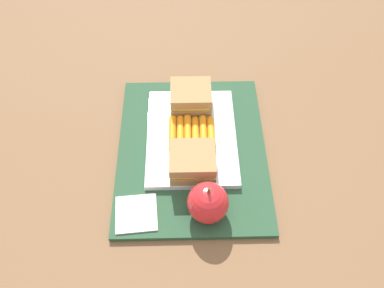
# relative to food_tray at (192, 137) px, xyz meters

# --- Properties ---
(ground_plane) EXTENTS (2.40, 2.40, 0.00)m
(ground_plane) POSITION_rel_food_tray_xyz_m (0.03, 0.00, -0.02)
(ground_plane) COLOR brown
(lunchbag_mat) EXTENTS (0.36, 0.28, 0.01)m
(lunchbag_mat) POSITION_rel_food_tray_xyz_m (0.03, 0.00, -0.01)
(lunchbag_mat) COLOR #284C33
(lunchbag_mat) RESTS_ON ground_plane
(food_tray) EXTENTS (0.23, 0.17, 0.01)m
(food_tray) POSITION_rel_food_tray_xyz_m (0.00, 0.00, 0.00)
(food_tray) COLOR white
(food_tray) RESTS_ON lunchbag_mat
(sandwich_half_left) EXTENTS (0.07, 0.08, 0.04)m
(sandwich_half_left) POSITION_rel_food_tray_xyz_m (-0.08, 0.00, 0.03)
(sandwich_half_left) COLOR #9E7A4C
(sandwich_half_left) RESTS_ON food_tray
(sandwich_half_right) EXTENTS (0.07, 0.08, 0.04)m
(sandwich_half_right) POSITION_rel_food_tray_xyz_m (0.08, 0.00, 0.03)
(sandwich_half_right) COLOR #9E7A4C
(sandwich_half_right) RESTS_ON food_tray
(carrot_sticks_bundle) EXTENTS (0.08, 0.09, 0.02)m
(carrot_sticks_bundle) POSITION_rel_food_tray_xyz_m (0.00, 0.00, 0.01)
(carrot_sticks_bundle) COLOR orange
(carrot_sticks_bundle) RESTS_ON food_tray
(apple) EXTENTS (0.07, 0.07, 0.08)m
(apple) POSITION_rel_food_tray_xyz_m (0.16, 0.02, 0.03)
(apple) COLOR red
(apple) RESTS_ON lunchbag_mat
(paper_napkin) EXTENTS (0.08, 0.08, 0.00)m
(paper_napkin) POSITION_rel_food_tray_xyz_m (0.16, -0.10, -0.00)
(paper_napkin) COLOR white
(paper_napkin) RESTS_ON lunchbag_mat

